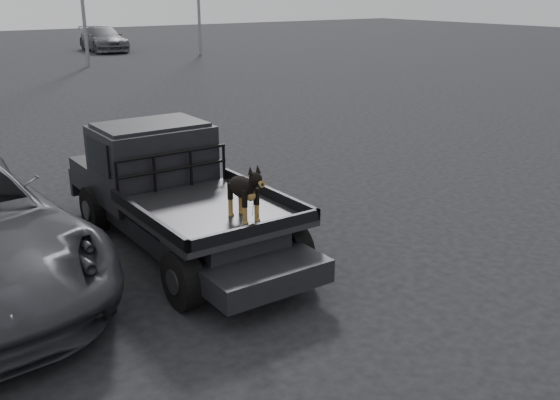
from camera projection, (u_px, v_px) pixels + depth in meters
ground at (239, 280)px, 8.55m from camera, size 120.00×120.00×0.00m
flatbed_ute at (182, 221)px, 9.45m from camera, size 2.00×5.40×0.92m
ute_cab at (152, 150)px, 9.90m from camera, size 1.72×1.30×0.88m
headache_rack at (173, 171)px, 9.37m from camera, size 1.80×0.08×0.55m
dog at (243, 192)px, 8.10m from camera, size 0.32×0.60×0.74m
distant_car_b at (103, 39)px, 40.16m from camera, size 2.54×5.44×1.54m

